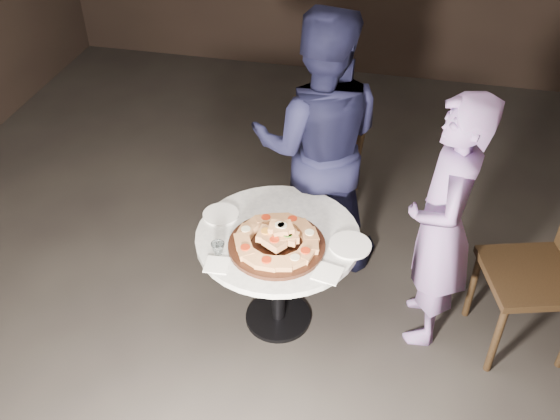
% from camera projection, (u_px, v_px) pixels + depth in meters
% --- Properties ---
extents(floor, '(7.00, 7.00, 0.00)m').
position_uv_depth(floor, '(287.00, 327.00, 3.74)').
color(floor, black).
rests_on(floor, ground).
extents(table, '(1.03, 1.03, 0.67)m').
position_uv_depth(table, '(278.00, 251.00, 3.45)').
color(table, black).
rests_on(table, ground).
extents(serving_board, '(0.67, 0.67, 0.02)m').
position_uv_depth(serving_board, '(277.00, 245.00, 3.29)').
color(serving_board, black).
rests_on(serving_board, table).
extents(focaccia_pile, '(0.46, 0.45, 0.12)m').
position_uv_depth(focaccia_pile, '(278.00, 239.00, 3.26)').
color(focaccia_pile, '#C3814B').
rests_on(focaccia_pile, serving_board).
extents(plate_left, '(0.26, 0.26, 0.01)m').
position_uv_depth(plate_left, '(221.00, 214.00, 3.50)').
color(plate_left, white).
rests_on(plate_left, table).
extents(plate_right, '(0.24, 0.24, 0.01)m').
position_uv_depth(plate_right, '(350.00, 245.00, 3.29)').
color(plate_right, white).
rests_on(plate_right, table).
extents(water_glass, '(0.09, 0.09, 0.07)m').
position_uv_depth(water_glass, '(218.00, 248.00, 3.24)').
color(water_glass, silver).
rests_on(water_glass, table).
extents(napkin_near, '(0.13, 0.13, 0.01)m').
position_uv_depth(napkin_near, '(217.00, 265.00, 3.18)').
color(napkin_near, white).
rests_on(napkin_near, table).
extents(napkin_far, '(0.16, 0.16, 0.01)m').
position_uv_depth(napkin_far, '(328.00, 273.00, 3.13)').
color(napkin_far, white).
rests_on(napkin_far, table).
extents(chair_far, '(0.45, 0.48, 0.97)m').
position_uv_depth(chair_far, '(328.00, 145.00, 4.29)').
color(chair_far, black).
rests_on(chair_far, ground).
extents(chair_right, '(0.62, 0.60, 1.03)m').
position_uv_depth(chair_right, '(555.00, 264.00, 3.31)').
color(chair_right, black).
rests_on(chair_right, ground).
extents(diner_navy, '(0.90, 0.74, 1.70)m').
position_uv_depth(diner_navy, '(318.00, 144.00, 3.75)').
color(diner_navy, black).
rests_on(diner_navy, ground).
extents(diner_teal, '(0.39, 0.58, 1.54)m').
position_uv_depth(diner_teal, '(442.00, 226.00, 3.28)').
color(diner_teal, slate).
rests_on(diner_teal, ground).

